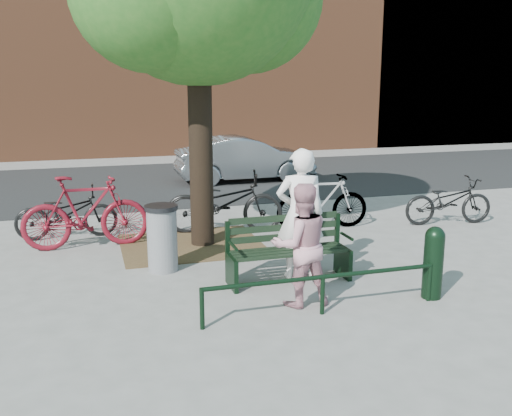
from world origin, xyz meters
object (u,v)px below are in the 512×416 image
object	(u,v)px
person_right	(301,245)
litter_bin	(162,238)
park_bench	(287,248)
person_left	(300,214)
parked_car	(245,159)
bollard	(433,260)
bicycle_c	(224,203)

from	to	relation	value
person_right	litter_bin	bearing A→B (deg)	-50.63
park_bench	person_left	xyz separation A→B (m)	(0.22, 0.07, 0.47)
park_bench	parked_car	world-z (taller)	parked_car
park_bench	litter_bin	bearing A→B (deg)	150.66
bollard	parked_car	size ratio (longest dim) A/B	0.25
park_bench	bollard	distance (m)	2.00
bollard	litter_bin	bearing A→B (deg)	146.89
person_right	parked_car	world-z (taller)	person_right
litter_bin	bicycle_c	world-z (taller)	bicycle_c
park_bench	bollard	size ratio (longest dim) A/B	1.80
bollard	park_bench	bearing A→B (deg)	143.32
bollard	bicycle_c	bearing A→B (deg)	115.04
bollard	bicycle_c	distance (m)	4.38
person_left	bicycle_c	size ratio (longest dim) A/B	0.86
person_right	parked_car	distance (m)	9.04
person_right	bicycle_c	xyz separation A→B (m)	(-0.11, 3.67, -0.22)
litter_bin	parked_car	distance (m)	7.76
park_bench	person_right	xyz separation A→B (m)	(-0.15, -0.90, 0.31)
person_right	parked_car	xyz separation A→B (m)	(1.75, 8.87, -0.16)
person_left	bicycle_c	xyz separation A→B (m)	(-0.47, 2.70, -0.37)
bicycle_c	parked_car	distance (m)	5.52
park_bench	bicycle_c	xyz separation A→B (m)	(-0.25, 2.77, 0.10)
park_bench	person_right	world-z (taller)	person_right
person_left	bicycle_c	bearing A→B (deg)	-67.10
litter_bin	parked_car	size ratio (longest dim) A/B	0.26
litter_bin	park_bench	bearing A→B (deg)	-29.34
person_left	parked_car	bearing A→B (deg)	-86.89
person_left	bollard	world-z (taller)	person_left
person_right	bicycle_c	distance (m)	3.68
person_right	bicycle_c	world-z (taller)	person_right
bollard	person_right	bearing A→B (deg)	170.48
park_bench	parked_car	size ratio (longest dim) A/B	0.46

